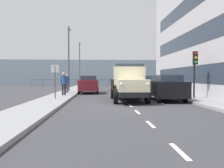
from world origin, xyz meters
The scene contains 17 objects.
ground_plane centered at (0.00, -9.76, 0.00)m, with size 80.00×80.00×0.00m, color #38383D.
sidewalk_left centered at (-4.80, -9.76, 0.07)m, with size 2.14×38.22×0.15m, color gray.
sidewalk_right centered at (4.80, -9.76, 0.07)m, with size 2.14×38.22×0.15m, color gray.
road_centreline_markings centered at (0.00, -9.23, 0.00)m, with size 0.12×34.44×0.01m.
sea_horizon centered at (0.00, -31.87, 2.50)m, with size 80.00×0.80×5.00m, color #8C9EAD.
seawall_railing centered at (0.00, -28.27, 0.92)m, with size 28.08×0.08×1.20m.
truck_vintage_cream centered at (-0.21, -2.43, 1.18)m, with size 2.17×5.64×2.43m.
car_black_kerbside_near centered at (-2.78, -2.92, 0.90)m, with size 1.83×4.60×1.72m.
car_silver_kerbside_1 centered at (-2.78, -9.49, 0.90)m, with size 1.89×4.10×1.72m.
car_grey_kerbside_2 centered at (-2.78, -14.77, 0.90)m, with size 1.88×4.38×1.72m.
car_maroon_oppositeside_0 centered at (2.78, -9.91, 0.89)m, with size 1.90×3.95×1.72m.
pedestrian_strolling centered at (4.58, -5.89, 1.22)m, with size 0.53×0.34×1.81m.
pedestrian_couple_b centered at (4.76, -8.64, 1.16)m, with size 0.53×0.34×1.71m.
traffic_light_near centered at (-4.85, -2.96, 2.47)m, with size 0.28×0.41×3.20m.
lamp_post_promenade centered at (4.99, -11.88, 4.18)m, with size 0.32×1.14×6.80m.
lamp_post_far centered at (4.84, -22.70, 4.18)m, with size 0.32×1.14×6.81m.
street_sign centered at (4.65, -2.87, 1.68)m, with size 0.50×0.07×2.25m.
Camera 1 is at (1.69, 11.91, 1.57)m, focal length 35.42 mm.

